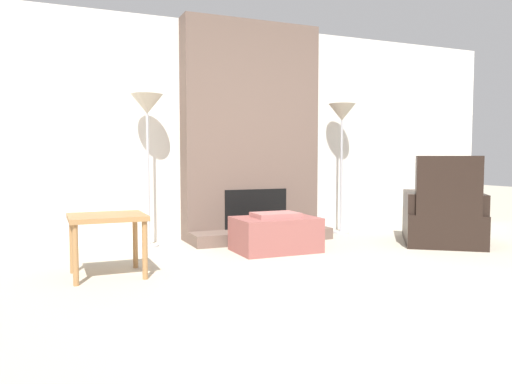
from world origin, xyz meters
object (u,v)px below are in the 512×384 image
(floor_lamp_left, at_px, (147,112))
(armchair, at_px, (443,219))
(side_table, at_px, (107,224))
(floor_lamp_right, at_px, (342,119))
(ottoman, at_px, (275,234))

(floor_lamp_left, bearing_deg, armchair, -20.74)
(armchair, bearing_deg, side_table, 37.57)
(armchair, distance_m, floor_lamp_right, 1.78)
(armchair, relative_size, floor_lamp_left, 0.77)
(ottoman, height_order, side_table, side_table)
(ottoman, xyz_separation_m, floor_lamp_right, (1.32, 0.81, 1.29))
(ottoman, distance_m, armchair, 1.96)
(floor_lamp_left, height_order, floor_lamp_right, same)
(floor_lamp_right, bearing_deg, floor_lamp_left, -180.00)
(side_table, relative_size, floor_lamp_left, 0.36)
(armchair, xyz_separation_m, floor_lamp_left, (-3.09, 1.17, 1.19))
(ottoman, relative_size, side_table, 1.40)
(ottoman, height_order, armchair, armchair)
(ottoman, bearing_deg, armchair, -10.71)
(side_table, distance_m, floor_lamp_right, 3.47)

